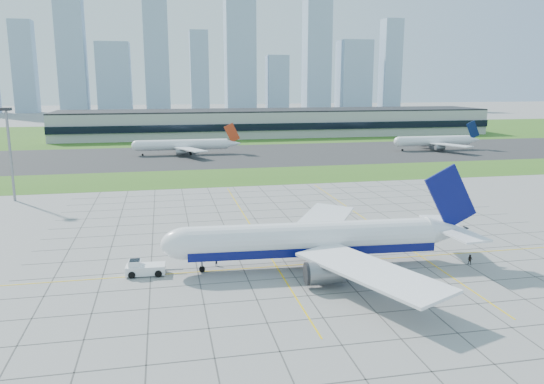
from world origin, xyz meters
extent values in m
plane|color=gray|center=(0.00, 0.00, 0.00)|extent=(1400.00, 1400.00, 0.00)
cube|color=#34601B|center=(0.00, 90.00, 0.02)|extent=(700.00, 35.00, 0.04)
cube|color=#383838|center=(0.00, 145.00, 0.03)|extent=(700.00, 75.00, 0.04)
cube|color=#34601B|center=(0.00, 255.00, 0.02)|extent=(700.00, 145.00, 0.04)
cube|color=#474744|center=(-48.00, 10.00, 0.01)|extent=(0.18, 130.00, 0.02)
cube|color=#474744|center=(-40.00, 10.00, 0.01)|extent=(0.18, 130.00, 0.02)
cube|color=#474744|center=(-32.00, 10.00, 0.01)|extent=(0.18, 130.00, 0.02)
cube|color=#474744|center=(-24.00, 10.00, 0.01)|extent=(0.18, 130.00, 0.02)
cube|color=#474744|center=(-16.00, 10.00, 0.01)|extent=(0.18, 130.00, 0.02)
cube|color=#474744|center=(-8.00, 10.00, 0.01)|extent=(0.18, 130.00, 0.02)
cube|color=#474744|center=(0.00, 10.00, 0.01)|extent=(0.18, 130.00, 0.02)
cube|color=#474744|center=(8.00, 10.00, 0.01)|extent=(0.18, 130.00, 0.02)
cube|color=#474744|center=(16.00, 10.00, 0.01)|extent=(0.18, 130.00, 0.02)
cube|color=#474744|center=(24.00, 10.00, 0.01)|extent=(0.18, 130.00, 0.02)
cube|color=#474744|center=(32.00, 10.00, 0.01)|extent=(0.18, 130.00, 0.02)
cube|color=#474744|center=(40.00, 10.00, 0.01)|extent=(0.18, 130.00, 0.02)
cube|color=#474744|center=(48.00, 10.00, 0.01)|extent=(0.18, 130.00, 0.02)
cube|color=#474744|center=(0.00, -40.00, 0.01)|extent=(110.00, 0.18, 0.02)
cube|color=#474744|center=(0.00, -32.00, 0.01)|extent=(110.00, 0.18, 0.02)
cube|color=#474744|center=(0.00, -24.00, 0.01)|extent=(110.00, 0.18, 0.02)
cube|color=#474744|center=(0.00, -16.00, 0.01)|extent=(110.00, 0.18, 0.02)
cube|color=#474744|center=(0.00, -8.00, 0.01)|extent=(110.00, 0.18, 0.02)
cube|color=#474744|center=(0.00, 0.00, 0.01)|extent=(110.00, 0.18, 0.02)
cube|color=#474744|center=(0.00, 8.00, 0.01)|extent=(110.00, 0.18, 0.02)
cube|color=#474744|center=(0.00, 16.00, 0.01)|extent=(110.00, 0.18, 0.02)
cube|color=#474744|center=(0.00, 24.00, 0.01)|extent=(110.00, 0.18, 0.02)
cube|color=#474744|center=(0.00, 32.00, 0.01)|extent=(110.00, 0.18, 0.02)
cube|color=#474744|center=(0.00, 40.00, 0.01)|extent=(110.00, 0.18, 0.02)
cube|color=#474744|center=(0.00, 48.00, 0.01)|extent=(110.00, 0.18, 0.02)
cube|color=#474744|center=(0.00, 56.00, 0.01)|extent=(110.00, 0.18, 0.02)
cube|color=#474744|center=(0.00, 64.00, 0.01)|extent=(110.00, 0.18, 0.02)
cube|color=yellow|center=(0.00, -2.00, 0.02)|extent=(120.00, 0.25, 0.03)
cube|color=yellow|center=(-10.00, 20.00, 0.02)|extent=(0.25, 100.00, 0.03)
cube|color=yellow|center=(18.00, 20.00, 0.02)|extent=(0.25, 100.00, 0.03)
cube|color=#B7B7B2|center=(40.00, 230.00, 7.50)|extent=(260.00, 42.00, 15.00)
cube|color=black|center=(40.00, 208.50, 7.00)|extent=(260.00, 1.00, 4.00)
cube|color=black|center=(40.00, 230.00, 15.40)|extent=(260.00, 42.00, 0.80)
cylinder|color=gray|center=(-70.00, 65.00, 12.50)|extent=(0.70, 0.70, 25.00)
cube|color=black|center=(-70.00, 65.00, 25.20)|extent=(2.50, 2.50, 0.80)
cube|color=#99B2C8|center=(-168.00, 520.00, 47.50)|extent=(22.00, 19.80, 95.00)
cube|color=#99B2C8|center=(-120.00, 520.00, 80.00)|extent=(28.00, 25.20, 160.00)
cube|color=#99B2C8|center=(-78.00, 520.00, 37.00)|extent=(35.00, 31.50, 74.00)
cube|color=#99B2C8|center=(-32.00, 520.00, 59.00)|extent=(26.00, 23.40, 118.00)
cube|color=#99B2C8|center=(14.00, 520.00, 44.00)|extent=(20.00, 18.00, 88.00)
cube|color=#99B2C8|center=(60.00, 520.00, 75.00)|extent=(33.00, 29.70, 150.00)
cube|color=#99B2C8|center=(103.00, 520.00, 31.00)|extent=(24.00, 21.60, 62.00)
cube|color=#99B2C8|center=(150.00, 520.00, 64.00)|extent=(29.00, 26.10, 128.00)
cube|color=#99B2C8|center=(196.00, 520.00, 40.00)|extent=(36.00, 32.40, 80.00)
cube|color=#99B2C8|center=(242.00, 520.00, 52.50)|extent=(22.00, 19.80, 105.00)
cylinder|color=white|center=(-3.82, -3.29, 5.31)|extent=(43.91, 8.19, 5.69)
cube|color=#080D55|center=(-3.82, -3.29, 3.51)|extent=(43.89, 7.81, 1.52)
ellipsoid|color=white|center=(-25.62, -2.04, 5.31)|extent=(9.42, 6.21, 5.69)
cube|color=black|center=(-27.70, -1.92, 5.79)|extent=(2.26, 3.15, 0.57)
cone|color=white|center=(21.28, -4.73, 5.60)|extent=(7.89, 5.84, 5.41)
cube|color=#080D55|center=(21.76, -4.76, 11.96)|extent=(10.36, 1.07, 12.11)
cube|color=white|center=(2.73, 11.54, 4.37)|extent=(20.46, 27.36, 0.92)
cube|color=white|center=(0.99, -18.78, 4.37)|extent=(18.15, 27.82, 0.92)
cylinder|color=slate|center=(-3.25, 6.66, 2.47)|extent=(6.37, 3.95, 3.61)
cylinder|color=slate|center=(-4.39, -13.24, 2.47)|extent=(6.37, 3.95, 3.61)
cylinder|color=gray|center=(-23.25, -2.18, 1.23)|extent=(0.36, 0.36, 2.47)
cylinder|color=black|center=(-23.25, -2.18, 0.52)|extent=(1.07, 0.53, 1.04)
cylinder|color=black|center=(1.09, -0.53, 0.62)|extent=(1.30, 1.21, 1.23)
cylinder|color=black|center=(0.74, -6.60, 0.62)|extent=(1.30, 1.21, 1.23)
cube|color=white|center=(-32.78, -1.53, 0.99)|extent=(6.74, 3.44, 1.53)
cube|color=white|center=(-34.53, -1.42, 2.08)|extent=(2.11, 2.52, 1.21)
cube|color=black|center=(-34.53, -1.42, 2.30)|extent=(1.88, 2.29, 0.77)
cube|color=gray|center=(-28.07, -1.80, 0.66)|extent=(3.29, 0.39, 0.20)
cylinder|color=black|center=(-34.89, 0.02, 0.60)|extent=(1.24, 0.62, 1.21)
cylinder|color=black|center=(-35.05, -2.82, 0.60)|extent=(1.24, 0.62, 1.21)
cylinder|color=black|center=(-30.51, -0.23, 0.60)|extent=(1.24, 0.62, 1.21)
cylinder|color=black|center=(-30.67, -3.07, 0.60)|extent=(1.24, 0.62, 1.21)
imported|color=black|center=(-20.48, 0.50, 0.81)|extent=(0.71, 0.67, 1.62)
imported|color=black|center=(24.51, -8.12, 0.94)|extent=(1.12, 1.15, 1.87)
cylinder|color=white|center=(-20.27, 151.61, 4.50)|extent=(40.32, 4.80, 4.80)
cube|color=red|center=(2.13, 151.61, 9.50)|extent=(7.46, 0.40, 9.15)
cube|color=white|center=(-17.47, 162.61, 3.70)|extent=(13.89, 20.66, 0.40)
cube|color=white|center=(-17.47, 140.61, 3.70)|extent=(13.89, 20.66, 0.40)
cylinder|color=black|center=(-16.91, 153.81, 0.50)|extent=(1.00, 1.00, 1.00)
cylinder|color=black|center=(-16.91, 149.41, 0.50)|extent=(1.00, 1.00, 1.00)
cylinder|color=white|center=(99.16, 143.74, 4.50)|extent=(36.53, 4.80, 4.80)
cube|color=#061743|center=(119.45, 143.74, 9.50)|extent=(7.46, 0.40, 9.15)
cube|color=white|center=(101.70, 154.74, 3.70)|extent=(13.89, 20.66, 0.40)
cube|color=white|center=(101.70, 132.74, 3.70)|extent=(13.89, 20.66, 0.40)
cylinder|color=black|center=(102.20, 145.94, 0.50)|extent=(1.00, 1.00, 1.00)
cylinder|color=black|center=(102.20, 141.54, 0.50)|extent=(1.00, 1.00, 1.00)
camera|label=1|loc=(-28.98, -90.14, 32.44)|focal=35.00mm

